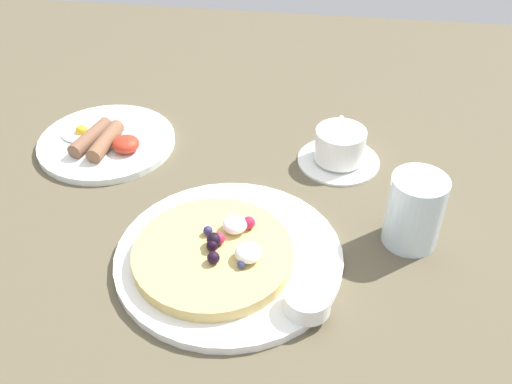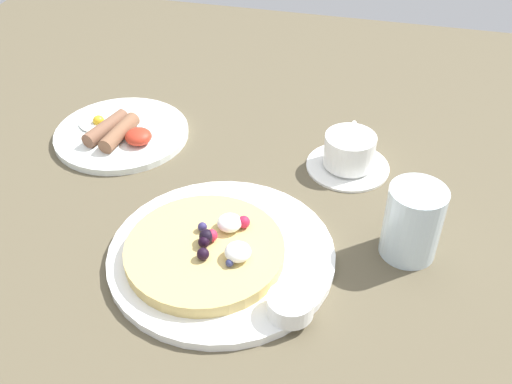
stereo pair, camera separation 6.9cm
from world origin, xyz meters
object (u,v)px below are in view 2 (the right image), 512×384
syrup_ramekin (290,305)px  water_glass (413,221)px  pancake_plate (222,254)px  coffee_saucer (348,165)px  coffee_cup (350,149)px  breakfast_plate (122,134)px

syrup_ramekin → water_glass: size_ratio=0.54×
pancake_plate → syrup_ramekin: (10.76, -7.83, 1.92)cm
syrup_ramekin → coffee_saucer: size_ratio=0.42×
coffee_cup → breakfast_plate: bearing=-179.1°
pancake_plate → coffee_cup: size_ratio=2.77×
syrup_ramekin → water_glass: bearing=49.8°
coffee_saucer → breakfast_plate: bearing=-179.3°
syrup_ramekin → breakfast_plate: size_ratio=0.25×
water_glass → coffee_cup: bearing=120.7°
coffee_cup → pancake_plate: bearing=-119.3°
pancake_plate → coffee_saucer: (13.65, 24.14, -0.19)cm
pancake_plate → breakfast_plate: 34.36cm
coffee_saucer → water_glass: 20.03cm
syrup_ramekin → coffee_cup: bearing=84.9°
syrup_ramekin → coffee_cup: (2.89, 32.12, 0.94)cm
water_glass → pancake_plate: bearing=-162.5°
coffee_saucer → water_glass: (10.00, -16.69, 4.76)cm
coffee_cup → water_glass: bearing=-59.3°
water_glass → coffee_saucer: bearing=120.9°
breakfast_plate → water_glass: (48.55, -16.24, 4.61)cm
pancake_plate → syrup_ramekin: syrup_ramekin is taller
coffee_saucer → syrup_ramekin: bearing=-95.2°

